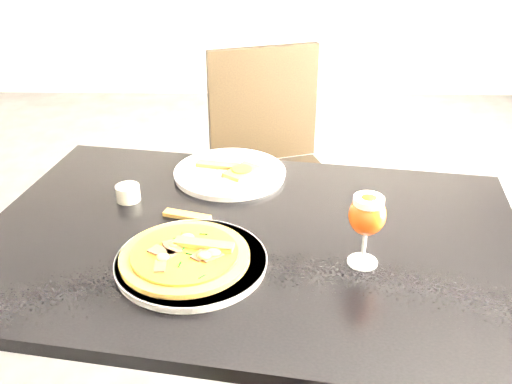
{
  "coord_description": "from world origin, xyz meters",
  "views": [
    {
      "loc": [
        0.2,
        -1.31,
        1.43
      ],
      "look_at": [
        0.18,
        -0.19,
        0.83
      ],
      "focal_mm": 40.0,
      "sensor_mm": 36.0,
      "label": 1
    }
  ],
  "objects_px": {
    "dining_table": "(249,268)",
    "chair_far": "(274,169)",
    "pizza": "(185,255)",
    "beer_glass": "(367,215)"
  },
  "relations": [
    {
      "from": "beer_glass",
      "to": "pizza",
      "type": "bearing_deg",
      "value": -177.47
    },
    {
      "from": "dining_table",
      "to": "chair_far",
      "type": "bearing_deg",
      "value": 94.62
    },
    {
      "from": "dining_table",
      "to": "beer_glass",
      "type": "relative_size",
      "value": 8.36
    },
    {
      "from": "chair_far",
      "to": "pizza",
      "type": "height_order",
      "value": "chair_far"
    },
    {
      "from": "dining_table",
      "to": "chair_far",
      "type": "height_order",
      "value": "chair_far"
    },
    {
      "from": "pizza",
      "to": "chair_far",
      "type": "bearing_deg",
      "value": 78.48
    },
    {
      "from": "dining_table",
      "to": "chair_far",
      "type": "relative_size",
      "value": 1.4
    },
    {
      "from": "dining_table",
      "to": "chair_far",
      "type": "xyz_separation_m",
      "value": [
        0.06,
        0.82,
        -0.14
      ]
    },
    {
      "from": "dining_table",
      "to": "chair_far",
      "type": "distance_m",
      "value": 0.83
    },
    {
      "from": "chair_far",
      "to": "beer_glass",
      "type": "height_order",
      "value": "chair_far"
    }
  ]
}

